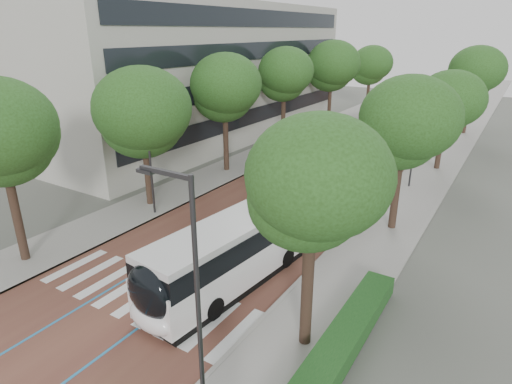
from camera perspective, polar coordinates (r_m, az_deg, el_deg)
ground at (r=20.18m, az=-16.99°, el=-14.32°), size 160.00×160.00×0.00m
road at (r=53.20m, az=17.10°, el=7.61°), size 11.00×140.00×0.02m
sidewalk_left at (r=55.53m, az=9.59°, el=8.81°), size 4.00×140.00×0.12m
sidewalk_right at (r=51.84m, az=25.10°, el=6.29°), size 4.00×140.00×0.12m
kerb_left at (r=54.85m, az=11.44°, el=8.54°), size 0.20×140.00×0.14m
kerb_right at (r=52.09m, az=23.04°, el=6.65°), size 0.20×140.00×0.14m
zebra_crossing at (r=20.57m, az=-14.50°, el=-13.23°), size 10.55×3.60×0.01m
lane_line_left at (r=53.62m, az=15.45°, el=7.89°), size 0.12×126.00×0.01m
lane_line_right at (r=52.83m, az=18.77°, el=7.35°), size 0.12×126.00×0.01m
office_building at (r=50.51m, az=-8.72°, el=15.66°), size 18.11×40.00×14.00m
hedge at (r=15.45m, az=8.12°, el=-23.73°), size 1.20×14.00×0.80m
streetlight_near at (r=11.76m, az=-8.51°, el=-12.95°), size 1.82×0.20×8.00m
streetlight_far at (r=33.58m, az=20.37°, el=8.36°), size 1.82×0.20×8.00m
lamp_post_left at (r=27.53m, az=-14.02°, el=5.03°), size 0.14×0.14×8.00m
trees_left at (r=42.47m, az=2.76°, el=14.32°), size 6.40×60.71×9.70m
trees_right at (r=36.28m, az=23.47°, el=11.00°), size 5.98×47.40×9.24m
lead_bus at (r=22.58m, az=2.81°, el=-4.62°), size 4.35×18.55×3.20m
bus_queued_0 at (r=36.66m, az=14.23°, el=4.82°), size 2.84×12.46×3.20m
bus_queued_1 at (r=48.52m, az=18.99°, el=8.15°), size 2.57×12.40×3.20m
bus_queued_2 at (r=61.80m, az=22.04°, el=10.28°), size 2.73×12.44×3.20m
bus_queued_3 at (r=74.22m, az=24.25°, el=11.51°), size 2.99×12.48×3.20m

